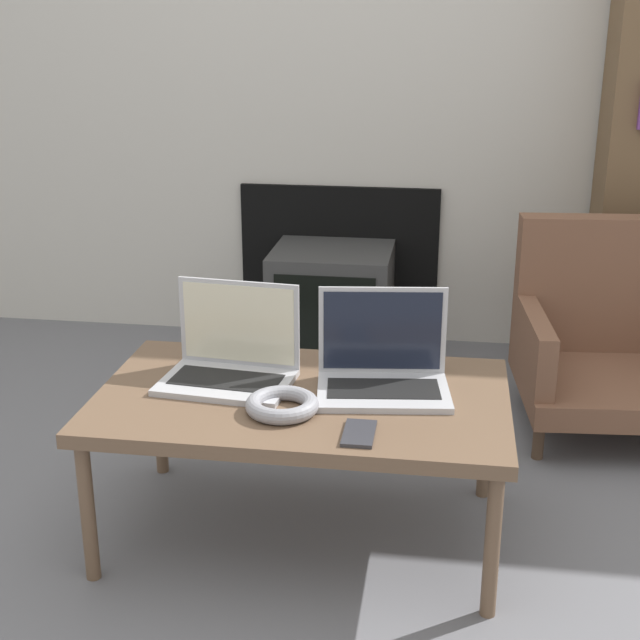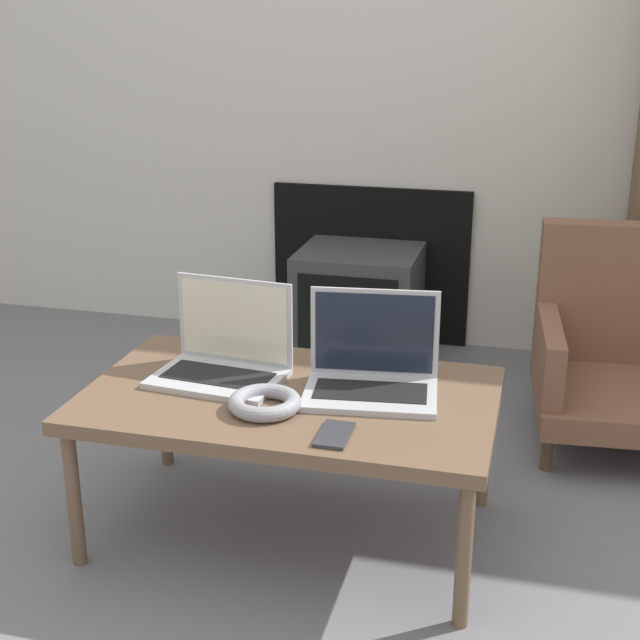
# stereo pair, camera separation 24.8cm
# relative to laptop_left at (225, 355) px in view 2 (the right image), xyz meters

# --- Properties ---
(ground_plane) EXTENTS (14.00, 14.00, 0.00)m
(ground_plane) POSITION_rel_laptop_left_xyz_m (0.20, -0.41, -0.46)
(ground_plane) COLOR slate
(wall_back) EXTENTS (7.00, 0.08, 2.60)m
(wall_back) POSITION_rel_laptop_left_xyz_m (0.20, 1.50, 0.83)
(wall_back) COLOR beige
(wall_back) RESTS_ON ground_plane
(table) EXTENTS (1.03, 0.62, 0.40)m
(table) POSITION_rel_laptop_left_xyz_m (0.20, -0.07, -0.09)
(table) COLOR brown
(table) RESTS_ON ground_plane
(laptop_left) EXTENTS (0.35, 0.26, 0.25)m
(laptop_left) POSITION_rel_laptop_left_xyz_m (0.00, 0.00, 0.00)
(laptop_left) COLOR #B2B2B7
(laptop_left) RESTS_ON table
(laptop_right) EXTENTS (0.35, 0.27, 0.25)m
(laptop_right) POSITION_rel_laptop_left_xyz_m (0.39, -0.00, 0.00)
(laptop_right) COLOR #B2B2B7
(laptop_right) RESTS_ON table
(headphones) EXTENTS (0.18, 0.18, 0.04)m
(headphones) POSITION_rel_laptop_left_xyz_m (0.17, -0.18, -0.04)
(headphones) COLOR gray
(headphones) RESTS_ON table
(phone) EXTENTS (0.07, 0.13, 0.01)m
(phone) POSITION_rel_laptop_left_xyz_m (0.36, -0.27, -0.05)
(phone) COLOR #333338
(phone) RESTS_ON table
(tv) EXTENTS (0.46, 0.42, 0.44)m
(tv) POSITION_rel_laptop_left_xyz_m (0.09, 1.24, -0.24)
(tv) COLOR #383838
(tv) RESTS_ON ground_plane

